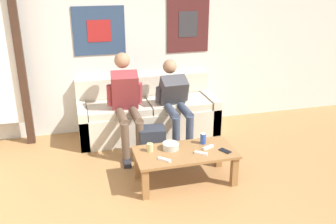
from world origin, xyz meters
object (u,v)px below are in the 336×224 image
at_px(drink_can_blue, 203,139).
at_px(person_seated_adult, 126,100).
at_px(pillar_candle, 150,147).
at_px(game_controller_near_right, 201,153).
at_px(cell_phone, 225,151).
at_px(game_controller_near_left, 164,160).
at_px(person_seated_teen, 175,100).
at_px(ceramic_bowl, 171,146).
at_px(couch, 148,115).
at_px(game_controller_far_center, 208,147).
at_px(backpack, 152,144).
at_px(coffee_table, 185,157).

bearing_deg(drink_can_blue, person_seated_adult, 129.65).
bearing_deg(person_seated_adult, pillar_candle, -83.50).
bearing_deg(pillar_candle, game_controller_near_right, -22.56).
distance_m(person_seated_adult, cell_phone, 1.47).
relative_size(game_controller_near_left, game_controller_near_right, 0.94).
height_order(person_seated_teen, ceramic_bowl, person_seated_teen).
bearing_deg(game_controller_near_left, couch, 84.32).
height_order(couch, pillar_candle, couch).
bearing_deg(game_controller_far_center, ceramic_bowl, 166.85).
xyz_separation_m(game_controller_near_left, game_controller_far_center, (0.54, 0.15, 0.00)).
xyz_separation_m(pillar_candle, drink_can_blue, (0.63, 0.03, 0.02)).
bearing_deg(game_controller_near_left, backpack, 86.72).
distance_m(drink_can_blue, game_controller_far_center, 0.14).
bearing_deg(backpack, ceramic_bowl, -80.16).
xyz_separation_m(ceramic_bowl, game_controller_far_center, (0.41, -0.10, -0.03)).
relative_size(couch, pillar_candle, 19.00).
height_order(couch, backpack, couch).
distance_m(couch, cell_phone, 1.58).
xyz_separation_m(backpack, game_controller_near_left, (-0.04, -0.77, 0.19)).
bearing_deg(cell_phone, coffee_table, 165.19).
bearing_deg(backpack, drink_can_blue, -45.30).
bearing_deg(person_seated_teen, game_controller_far_center, -84.78).
height_order(person_seated_adult, ceramic_bowl, person_seated_adult).
bearing_deg(game_controller_near_right, cell_phone, -0.23).
bearing_deg(game_controller_near_right, person_seated_teen, 88.37).
distance_m(person_seated_adult, ceramic_bowl, 1.01).
bearing_deg(backpack, cell_phone, -48.49).
relative_size(couch, game_controller_near_right, 14.54).
relative_size(couch, coffee_table, 1.76).
height_order(ceramic_bowl, game_controller_near_right, ceramic_bowl).
relative_size(ceramic_bowl, pillar_candle, 1.84).
distance_m(person_seated_adult, game_controller_near_left, 1.22).
relative_size(person_seated_adult, pillar_candle, 12.07).
bearing_deg(couch, person_seated_adult, -134.96).
bearing_deg(cell_phone, game_controller_near_right, 179.77).
xyz_separation_m(game_controller_near_left, game_controller_near_right, (0.42, 0.04, 0.00)).
relative_size(coffee_table, game_controller_near_left, 8.77).
height_order(drink_can_blue, game_controller_far_center, drink_can_blue).
bearing_deg(ceramic_bowl, game_controller_far_center, -13.15).
distance_m(person_seated_teen, game_controller_near_left, 1.27).
height_order(backpack, game_controller_far_center, backpack).
xyz_separation_m(coffee_table, game_controller_near_left, (-0.27, -0.15, 0.08)).
relative_size(coffee_table, backpack, 2.69).
bearing_deg(pillar_candle, person_seated_teen, 59.09).
distance_m(pillar_candle, cell_phone, 0.82).
height_order(couch, person_seated_teen, person_seated_teen).
bearing_deg(game_controller_near_right, person_seated_adult, 118.85).
xyz_separation_m(couch, pillar_candle, (-0.25, -1.27, 0.13)).
bearing_deg(coffee_table, backpack, 110.11).
distance_m(coffee_table, drink_can_blue, 0.32).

